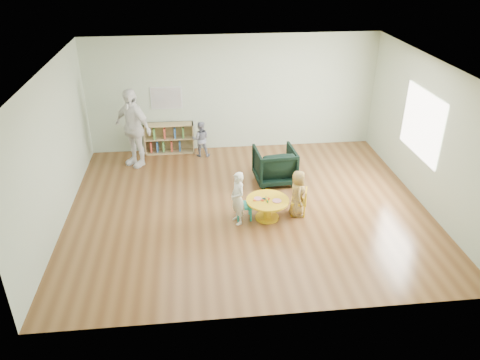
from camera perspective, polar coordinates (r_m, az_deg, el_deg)
The scene contains 11 objects.
room at distance 8.50m, azimuth 1.13°, elevation 7.71°, with size 7.10×7.00×2.80m.
activity_table at distance 8.84m, azimuth 3.37°, elevation -3.11°, with size 0.81×0.81×0.45m.
kid_chair_left at distance 8.81m, azimuth 0.20°, elevation -3.01°, with size 0.30×0.30×0.56m.
kid_chair_right at distance 9.02m, azimuth 7.45°, elevation -2.54°, with size 0.36×0.36×0.54m.
bookshelf at distance 11.67m, azimuth -8.69°, elevation 5.07°, with size 1.20×0.30×0.75m.
alphabet_poster at distance 11.46m, azimuth -8.96°, elevation 9.86°, with size 0.74×0.01×0.54m.
armchair at distance 10.12m, azimuth 4.25°, elevation 1.82°, with size 0.84×0.86×0.78m, color black.
child_left at distance 8.58m, azimuth -0.28°, elevation -2.23°, with size 0.38×0.25×1.03m, color silver.
child_right at distance 8.92m, azimuth 7.04°, elevation -1.63°, with size 0.45×0.29×0.93m, color yellow.
toddler at distance 11.34m, azimuth -4.81°, elevation 5.00°, with size 0.43×0.33×0.88m, color #1A2342.
adult_caretaker at distance 10.96m, azimuth -12.94°, elevation 6.23°, with size 1.07×0.45×1.83m, color white.
Camera 1 is at (-1.01, -7.92, 4.81)m, focal length 35.00 mm.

